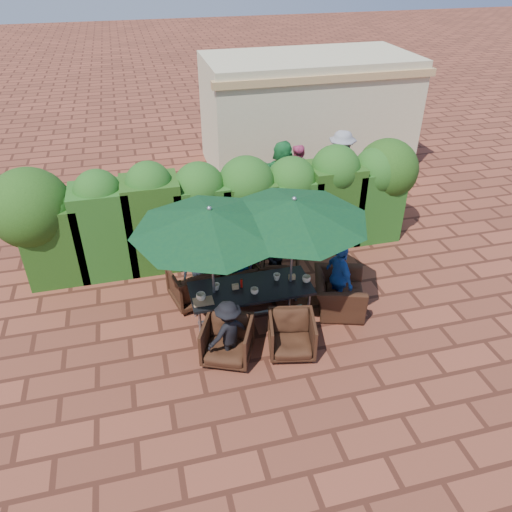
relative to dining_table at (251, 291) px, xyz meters
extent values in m
plane|color=brown|center=(-0.01, 0.06, -0.67)|extent=(80.00, 80.00, 0.00)
cube|color=black|center=(0.00, 0.00, 0.05)|extent=(2.20, 0.90, 0.05)
cube|color=gray|center=(0.00, 0.00, -0.55)|extent=(2.00, 0.05, 0.05)
cylinder|color=gray|center=(-1.00, -0.35, -0.32)|extent=(0.05, 0.05, 0.70)
cylinder|color=gray|center=(-1.00, 0.35, -0.32)|extent=(0.05, 0.05, 0.70)
cylinder|color=gray|center=(1.00, -0.35, -0.32)|extent=(0.05, 0.05, 0.70)
cylinder|color=gray|center=(1.00, 0.35, -0.32)|extent=(0.05, 0.05, 0.70)
cylinder|color=gray|center=(-0.67, 0.02, -0.66)|extent=(0.44, 0.44, 0.03)
cylinder|color=gray|center=(-0.67, 0.02, 0.53)|extent=(0.04, 0.04, 2.40)
cone|color=#0B321A|center=(-0.67, 0.02, 1.55)|extent=(2.65, 2.65, 0.38)
sphere|color=gray|center=(-0.67, 0.02, 1.75)|extent=(0.08, 0.08, 0.08)
cylinder|color=gray|center=(0.75, 0.01, -0.66)|extent=(0.44, 0.44, 0.03)
cylinder|color=gray|center=(0.75, 0.01, 0.53)|extent=(0.04, 0.04, 2.40)
cone|color=#0B321A|center=(0.75, 0.01, 1.55)|extent=(2.62, 2.62, 0.38)
sphere|color=gray|center=(0.75, 0.01, 1.75)|extent=(0.08, 0.08, 0.08)
imported|color=black|center=(-0.95, 0.85, -0.25)|extent=(0.97, 0.93, 0.84)
imported|color=black|center=(-0.02, 0.89, -0.30)|extent=(0.83, 0.79, 0.74)
imported|color=black|center=(0.81, 0.86, -0.29)|extent=(0.94, 0.91, 0.77)
imported|color=black|center=(-0.62, -0.86, -0.27)|extent=(1.02, 1.00, 0.81)
imported|color=black|center=(0.47, -0.98, -0.28)|extent=(0.90, 0.86, 0.79)
imported|color=black|center=(1.70, -0.07, -0.21)|extent=(1.00, 1.24, 0.94)
imported|color=silver|center=(-0.81, 0.87, -0.01)|extent=(0.70, 0.48, 1.33)
imported|color=#1F53A8|center=(0.06, 0.95, -0.10)|extent=(0.50, 0.46, 1.14)
imported|color=black|center=(0.82, 1.05, -0.07)|extent=(0.63, 0.46, 1.20)
imported|color=black|center=(-0.60, -0.90, -0.08)|extent=(0.84, 0.62, 1.19)
imported|color=#1F53A8|center=(1.69, -0.05, 0.02)|extent=(0.54, 0.87, 1.39)
imported|color=#D14980|center=(-0.50, 1.13, -0.26)|extent=(0.37, 0.33, 0.83)
imported|color=#834DA8|center=(0.35, 0.98, -0.24)|extent=(0.31, 0.25, 0.86)
imported|color=#227E3B|center=(1.90, 4.29, 0.23)|extent=(1.68, 1.52, 1.80)
imported|color=#D14980|center=(2.34, 4.49, 0.11)|extent=(0.88, 0.76, 1.58)
imported|color=gray|center=(3.51, 4.36, 0.28)|extent=(1.33, 1.12, 1.90)
imported|color=beige|center=(-0.92, -0.14, 0.14)|extent=(0.17, 0.17, 0.13)
imported|color=beige|center=(-0.61, 0.09, 0.14)|extent=(0.13, 0.13, 0.12)
imported|color=beige|center=(0.02, -0.19, 0.13)|extent=(0.14, 0.14, 0.11)
imported|color=beige|center=(0.52, 0.11, 0.14)|extent=(0.13, 0.13, 0.12)
imported|color=beige|center=(1.02, -0.09, 0.14)|extent=(0.16, 0.16, 0.13)
cylinder|color=#B20C0A|center=(-0.16, 0.05, 0.16)|extent=(0.04, 0.04, 0.17)
cylinder|color=#4C230C|center=(-0.15, 0.05, 0.16)|extent=(0.04, 0.04, 0.17)
cube|color=#A4774F|center=(-0.90, -0.20, 0.08)|extent=(0.35, 0.25, 0.02)
cube|color=#DEAE72|center=(-0.28, 0.02, 0.13)|extent=(0.12, 0.06, 0.10)
cube|color=#DEAE72|center=(0.79, 0.05, 0.13)|extent=(0.12, 0.06, 0.10)
cube|color=#16390F|center=(-3.51, 2.36, 0.16)|extent=(1.15, 0.95, 1.67)
sphere|color=#16390F|center=(-3.51, 2.36, 0.90)|extent=(1.05, 1.05, 1.05)
cube|color=#16390F|center=(-2.51, 2.36, 0.29)|extent=(1.15, 0.95, 1.92)
sphere|color=#16390F|center=(-2.51, 2.36, 1.15)|extent=(0.94, 0.94, 0.94)
cube|color=#16390F|center=(-1.51, 2.36, 0.32)|extent=(1.15, 0.95, 1.98)
sphere|color=#16390F|center=(-1.51, 2.36, 1.21)|extent=(0.94, 0.94, 0.94)
cube|color=#16390F|center=(-0.51, 2.36, 0.22)|extent=(1.15, 0.95, 1.79)
sphere|color=#16390F|center=(-0.51, 2.36, 1.02)|extent=(1.08, 1.08, 1.08)
cube|color=#16390F|center=(0.49, 2.36, 0.20)|extent=(1.15, 0.95, 1.75)
sphere|color=#16390F|center=(0.49, 2.36, 0.98)|extent=(1.21, 1.21, 1.21)
cube|color=#16390F|center=(1.49, 2.36, 0.18)|extent=(1.15, 0.95, 1.70)
sphere|color=#16390F|center=(1.49, 2.36, 0.93)|extent=(1.10, 1.10, 1.10)
cube|color=#16390F|center=(2.49, 2.36, 0.27)|extent=(1.15, 0.95, 1.88)
sphere|color=#16390F|center=(2.49, 2.36, 1.11)|extent=(1.08, 1.08, 1.08)
cube|color=#16390F|center=(3.49, 2.36, 0.19)|extent=(1.15, 0.95, 1.73)
sphere|color=#16390F|center=(3.49, 2.36, 0.95)|extent=(1.10, 1.10, 1.10)
sphere|color=#16390F|center=(-3.81, 2.46, 0.93)|extent=(1.60, 1.60, 1.60)
sphere|color=#16390F|center=(3.79, 2.46, 0.93)|extent=(1.40, 1.40, 1.40)
cube|color=beige|center=(3.49, 7.06, 0.93)|extent=(6.00, 3.00, 3.20)
cube|color=#DEAE72|center=(3.49, 5.61, 2.23)|extent=(6.20, 0.25, 0.20)
camera|label=1|loc=(-1.71, -7.00, 5.42)|focal=35.00mm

